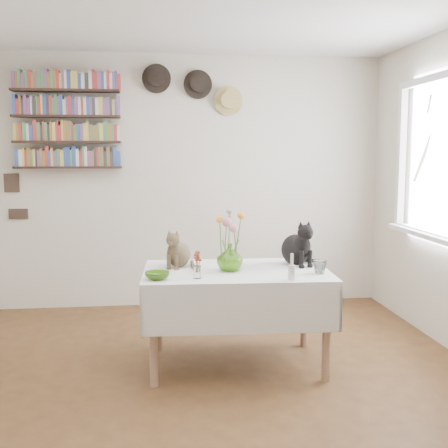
{
  "coord_description": "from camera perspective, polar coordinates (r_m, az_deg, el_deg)",
  "views": [
    {
      "loc": [
        -0.26,
        -3.37,
        1.53
      ],
      "look_at": [
        0.19,
        0.43,
        1.05
      ],
      "focal_mm": 45.0,
      "sensor_mm": 36.0,
      "label": 1
    }
  ],
  "objects": [
    {
      "name": "wall_art_plaques",
      "position": [
        5.78,
        -20.52,
        2.69
      ],
      "size": [
        0.21,
        0.02,
        0.44
      ],
      "color": "#38281E",
      "rests_on": "room"
    },
    {
      "name": "flower_vase",
      "position": [
        3.98,
        0.6,
        -3.4
      ],
      "size": [
        0.19,
        0.19,
        0.19
      ],
      "primitive_type": "imported",
      "rotation": [
        0.0,
        0.0,
        0.04
      ],
      "color": "#8AC840",
      "rests_on": "dining_table"
    },
    {
      "name": "bookshelf_unit",
      "position": [
        5.6,
        -15.67,
        10.1
      ],
      "size": [
        1.0,
        0.16,
        0.91
      ],
      "color": "#311E17",
      "rests_on": "room"
    },
    {
      "name": "berry_jar",
      "position": [
        3.74,
        -2.77,
        -4.14
      ],
      "size": [
        0.05,
        0.05,
        0.21
      ],
      "color": "white",
      "rests_on": "dining_table"
    },
    {
      "name": "window",
      "position": [
        4.73,
        21.33,
        5.04
      ],
      "size": [
        0.12,
        1.52,
        1.32
      ],
      "color": "white",
      "rests_on": "room"
    },
    {
      "name": "flower_bouquet",
      "position": [
        3.95,
        0.58,
        0.13
      ],
      "size": [
        0.17,
        0.12,
        0.39
      ],
      "color": "#4C7233",
      "rests_on": "flower_vase"
    },
    {
      "name": "black_cat",
      "position": [
        4.23,
        7.28,
        -1.78
      ],
      "size": [
        0.31,
        0.35,
        0.35
      ],
      "primitive_type": null,
      "rotation": [
        0.0,
        0.0,
        0.34
      ],
      "color": "black",
      "rests_on": "dining_table"
    },
    {
      "name": "wall_hats",
      "position": [
        5.61,
        -3.01,
        13.67
      ],
      "size": [
        0.98,
        0.09,
        0.48
      ],
      "color": "black",
      "rests_on": "room"
    },
    {
      "name": "room",
      "position": [
        3.39,
        -2.39,
        2.4
      ],
      "size": [
        4.08,
        4.58,
        2.58
      ],
      "color": "brown",
      "rests_on": "ground"
    },
    {
      "name": "porcelain_figurine",
      "position": [
        4.03,
        9.6,
        -4.24
      ],
      "size": [
        0.05,
        0.05,
        0.09
      ],
      "color": "white",
      "rests_on": "dining_table"
    },
    {
      "name": "drinking_glass",
      "position": [
        3.95,
        9.69,
        -4.32
      ],
      "size": [
        0.13,
        0.13,
        0.09
      ],
      "primitive_type": "imported",
      "rotation": [
        0.0,
        0.0,
        -0.41
      ],
      "color": "white",
      "rests_on": "dining_table"
    },
    {
      "name": "green_bowl",
      "position": [
        3.74,
        -6.8,
        -5.24
      ],
      "size": [
        0.18,
        0.18,
        0.05
      ],
      "primitive_type": "imported",
      "rotation": [
        0.0,
        0.0,
        0.13
      ],
      "color": "#8AC840",
      "rests_on": "dining_table"
    },
    {
      "name": "candlestick",
      "position": [
        3.73,
        6.9,
        -4.77
      ],
      "size": [
        0.05,
        0.05,
        0.18
      ],
      "color": "white",
      "rests_on": "dining_table"
    },
    {
      "name": "dining_table",
      "position": [
        4.07,
        1.24,
        -7.08
      ],
      "size": [
        1.35,
        0.9,
        0.7
      ],
      "color": "white",
      "rests_on": "room"
    },
    {
      "name": "tabby_cat",
      "position": [
        4.14,
        -4.64,
        -2.36
      ],
      "size": [
        0.28,
        0.3,
        0.29
      ],
      "primitive_type": null,
      "rotation": [
        0.0,
        0.0,
        -0.44
      ],
      "color": "brown",
      "rests_on": "dining_table"
    }
  ]
}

